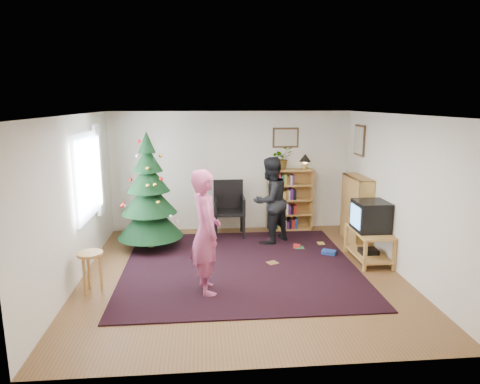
{
  "coord_description": "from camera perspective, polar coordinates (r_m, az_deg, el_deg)",
  "views": [
    {
      "loc": [
        -0.59,
        -6.38,
        2.69
      ],
      "look_at": [
        0.07,
        1.09,
        1.1
      ],
      "focal_mm": 32.0,
      "sensor_mm": 36.0,
      "label": 1
    }
  ],
  "objects": [
    {
      "name": "potted_plant",
      "position": [
        8.95,
        5.56,
        4.53
      ],
      "size": [
        0.52,
        0.49,
        0.48
      ],
      "primitive_type": "imported",
      "rotation": [
        0.0,
        0.0,
        0.3
      ],
      "color": "gray",
      "rests_on": "bookshelf_back"
    },
    {
      "name": "picture_back",
      "position": [
        9.06,
        6.11,
        7.21
      ],
      "size": [
        0.55,
        0.03,
        0.42
      ],
      "color": "#4C3319",
      "rests_on": "wall_back"
    },
    {
      "name": "wall_front",
      "position": [
        4.18,
        3.39,
        -8.17
      ],
      "size": [
        5.0,
        0.02,
        2.5
      ],
      "primitive_type": "cube",
      "color": "silver",
      "rests_on": "floor"
    },
    {
      "name": "wall_right",
      "position": [
        7.24,
        20.35,
        -0.27
      ],
      "size": [
        0.02,
        5.0,
        2.5
      ],
      "primitive_type": "cube",
      "color": "silver",
      "rests_on": "floor"
    },
    {
      "name": "picture_right",
      "position": [
        8.72,
        15.66,
        6.66
      ],
      "size": [
        0.03,
        0.5,
        0.6
      ],
      "color": "#4C3319",
      "rests_on": "wall_right"
    },
    {
      "name": "rug",
      "position": [
        7.22,
        0.0,
        -9.8
      ],
      "size": [
        3.8,
        3.6,
        0.02
      ],
      "primitive_type": "cube",
      "color": "black",
      "rests_on": "floor"
    },
    {
      "name": "tv_stand",
      "position": [
        7.67,
        16.82,
        -6.47
      ],
      "size": [
        0.55,
        0.98,
        0.55
      ],
      "color": "#BD9043",
      "rests_on": "floor"
    },
    {
      "name": "person_by_chair",
      "position": [
        8.19,
        4.01,
        -1.14
      ],
      "size": [
        1.03,
        1.0,
        1.67
      ],
      "primitive_type": "imported",
      "rotation": [
        0.0,
        0.0,
        3.82
      ],
      "color": "black",
      "rests_on": "rug"
    },
    {
      "name": "christmas_tree",
      "position": [
        8.01,
        -12.01,
        -1.15
      ],
      "size": [
        1.2,
        1.2,
        2.18
      ],
      "rotation": [
        0.0,
        0.0,
        0.28
      ],
      "color": "#3F2816",
      "rests_on": "rug"
    },
    {
      "name": "ceiling",
      "position": [
        6.41,
        0.24,
        10.27
      ],
      "size": [
        5.0,
        5.0,
        0.0
      ],
      "primitive_type": "plane",
      "rotation": [
        3.14,
        0.0,
        0.0
      ],
      "color": "white",
      "rests_on": "wall_back"
    },
    {
      "name": "stool",
      "position": [
        6.49,
        -19.31,
        -8.75
      ],
      "size": [
        0.36,
        0.36,
        0.6
      ],
      "color": "#BD9043",
      "rests_on": "floor"
    },
    {
      "name": "bookshelf_back",
      "position": [
        9.14,
        6.68,
        -0.92
      ],
      "size": [
        0.95,
        0.3,
        1.3
      ],
      "color": "#BD9043",
      "rests_on": "floor"
    },
    {
      "name": "bookshelf_right",
      "position": [
        8.51,
        15.27,
        -2.23
      ],
      "size": [
        0.3,
        0.95,
        1.3
      ],
      "rotation": [
        0.0,
        0.0,
        1.57
      ],
      "color": "#BD9043",
      "rests_on": "floor"
    },
    {
      "name": "window_pane",
      "position": [
        7.33,
        -19.84,
        1.91
      ],
      "size": [
        0.04,
        1.2,
        1.4
      ],
      "primitive_type": "cube",
      "color": "silver",
      "rests_on": "wall_left"
    },
    {
      "name": "wall_left",
      "position": [
        6.82,
        -21.19,
        -1.04
      ],
      "size": [
        0.02,
        5.0,
        2.5
      ],
      "primitive_type": "cube",
      "color": "silver",
      "rests_on": "floor"
    },
    {
      "name": "armchair",
      "position": [
        8.75,
        -1.51,
        -1.81
      ],
      "size": [
        0.61,
        0.61,
        1.12
      ],
      "rotation": [
        0.0,
        0.0,
        -0.0
      ],
      "color": "black",
      "rests_on": "rug"
    },
    {
      "name": "table_lamp",
      "position": [
        9.06,
        8.68,
        4.4
      ],
      "size": [
        0.24,
        0.24,
        0.32
      ],
      "color": "#A57F33",
      "rests_on": "bookshelf_back"
    },
    {
      "name": "person_standing",
      "position": [
        6.04,
        -4.59,
        -5.36
      ],
      "size": [
        0.56,
        0.73,
        1.79
      ],
      "primitive_type": "imported",
      "rotation": [
        0.0,
        0.0,
        1.79
      ],
      "color": "#A8436D",
      "rests_on": "rug"
    },
    {
      "name": "floor_clutter",
      "position": [
        7.94,
        8.55,
        -7.65
      ],
      "size": [
        1.29,
        1.11,
        0.08
      ],
      "color": "#A51E19",
      "rests_on": "rug"
    },
    {
      "name": "wall_back",
      "position": [
        9.02,
        -1.22,
        2.78
      ],
      "size": [
        5.0,
        0.02,
        2.5
      ],
      "primitive_type": "cube",
      "color": "silver",
      "rests_on": "floor"
    },
    {
      "name": "floor",
      "position": [
        6.95,
        0.22,
        -10.79
      ],
      "size": [
        5.0,
        5.0,
        0.0
      ],
      "primitive_type": "plane",
      "color": "brown",
      "rests_on": "ground"
    },
    {
      "name": "crt_tv",
      "position": [
        7.54,
        17.01,
        -3.06
      ],
      "size": [
        0.53,
        0.58,
        0.5
      ],
      "color": "black",
      "rests_on": "tv_stand"
    },
    {
      "name": "curtain",
      "position": [
        7.99,
        -18.31,
        2.8
      ],
      "size": [
        0.06,
        0.35,
        1.6
      ],
      "primitive_type": "cube",
      "color": "white",
      "rests_on": "wall_left"
    }
  ]
}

